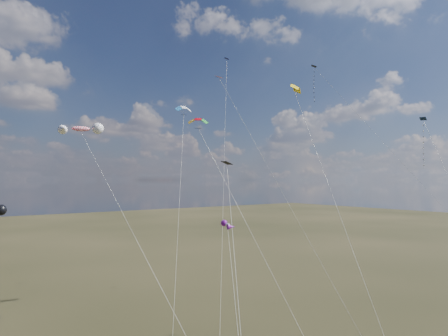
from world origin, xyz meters
TOP-DOWN VIEW (x-y plane):
  - diamond_black_high at (26.21, 24.76)m, footprint 14.04×27.52m
  - diamond_navy_tall at (13.64, 35.81)m, footprint 15.86×19.67m
  - diamond_black_mid at (-6.74, 7.75)m, footprint 9.24×14.74m
  - diamond_navy_right at (21.77, 5.87)m, footprint 7.57×13.82m
  - diamond_orange_center at (6.57, 19.35)m, footprint 8.99×16.36m
  - parafoil_yellow at (4.57, 11.16)m, footprint 6.42×17.33m
  - parafoil_blue_white at (3.74, 33.30)m, footprint 12.06×16.69m
  - parafoil_tricolor at (-4.92, 15.61)m, footprint 5.59×14.64m
  - novelty_white_purple at (-1.99, 14.65)m, footprint 5.82×10.33m
  - novelty_redwhite_stripe at (-14.18, 23.98)m, footprint 7.63×19.11m

SIDE VIEW (x-z plane):
  - novelty_white_purple at x=-1.99m, z-range 6.22..19.63m
  - diamond_black_mid at x=-6.74m, z-range 4.27..23.68m
  - diamond_navy_right at x=21.77m, z-range 8.48..33.88m
  - diamond_orange_center at x=6.57m, z-range 5.60..37.09m
  - novelty_redwhite_stripe at x=-14.18m, z-range 11.11..34.80m
  - parafoil_tricolor at x=-4.92m, z-range 11.47..35.78m
  - parafoil_yellow at x=4.57m, z-range 13.38..41.67m
  - parafoil_blue_white at x=3.74m, z-range 13.83..43.06m
  - diamond_black_high at x=26.21m, z-range 13.12..50.25m
  - diamond_navy_tall at x=13.64m, z-range 14.10..53.33m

